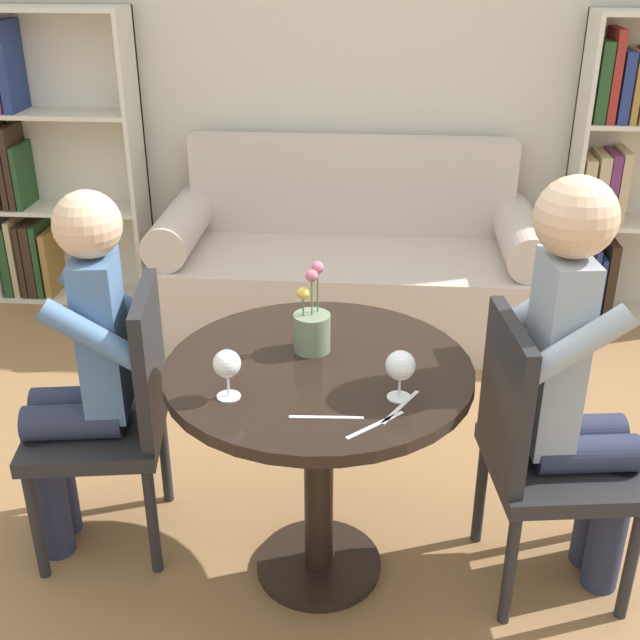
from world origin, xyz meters
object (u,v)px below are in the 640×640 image
at_px(flower_vase, 312,327).
at_px(couch, 348,268).
at_px(chair_right, 539,447).
at_px(wine_glass_right, 400,367).
at_px(person_left, 81,372).
at_px(wine_glass_left, 227,365).
at_px(chair_left, 117,411).
at_px(bookshelf_right, 632,177).
at_px(person_right, 577,382).
at_px(bookshelf_left, 43,167).

bearing_deg(flower_vase, couch, 89.09).
xyz_separation_m(couch, chair_right, (0.65, -1.80, 0.18)).
distance_m(couch, flower_vase, 1.80).
distance_m(wine_glass_right, flower_vase, 0.36).
height_order(person_left, wine_glass_left, person_left).
bearing_deg(person_left, chair_left, 95.58).
height_order(couch, bookshelf_right, bookshelf_right).
bearing_deg(chair_left, person_right, 78.25).
distance_m(person_right, flower_vase, 0.77).
xyz_separation_m(chair_right, person_right, (0.08, 0.02, 0.21)).
bearing_deg(bookshelf_left, bookshelf_right, -0.00).
distance_m(chair_left, wine_glass_left, 0.63).
xyz_separation_m(bookshelf_right, wine_glass_right, (-1.19, -2.24, 0.09)).
relative_size(bookshelf_left, chair_right, 1.71).
distance_m(couch, bookshelf_left, 1.72).
bearing_deg(person_right, flower_vase, 77.56).
bearing_deg(wine_glass_right, bookshelf_left, 129.91).
xyz_separation_m(couch, wine_glass_right, (0.23, -1.97, 0.53)).
xyz_separation_m(wine_glass_left, wine_glass_right, (0.45, 0.03, -0.00)).
xyz_separation_m(chair_left, person_right, (1.38, -0.08, 0.21)).
bearing_deg(person_right, person_left, 80.14).
distance_m(chair_right, wine_glass_left, 0.96).
bearing_deg(chair_left, couch, 150.62).
distance_m(bookshelf_right, person_right, 2.16).
height_order(person_right, wine_glass_left, person_right).
height_order(wine_glass_right, flower_vase, flower_vase).
bearing_deg(person_left, person_right, 79.32).
height_order(couch, wine_glass_left, couch).
relative_size(chair_right, flower_vase, 3.33).
xyz_separation_m(person_right, flower_vase, (-0.76, 0.06, 0.11)).
height_order(couch, bookshelf_left, bookshelf_left).
xyz_separation_m(chair_right, person_left, (-1.39, 0.07, 0.15)).
relative_size(couch, person_left, 1.56).
distance_m(chair_right, person_left, 1.40).
distance_m(chair_left, chair_right, 1.30).
distance_m(person_right, wine_glass_right, 0.55).
xyz_separation_m(chair_left, person_left, (-0.09, -0.02, 0.15)).
bearing_deg(person_left, couch, 148.32).
distance_m(chair_left, person_left, 0.17).
distance_m(chair_left, wine_glass_right, 0.98).
relative_size(bookshelf_left, wine_glass_right, 11.18).
relative_size(couch, bookshelf_left, 1.23).
xyz_separation_m(chair_right, wine_glass_left, (-0.87, -0.20, 0.35)).
relative_size(couch, chair_right, 2.11).
bearing_deg(person_right, chair_right, 95.51).
bearing_deg(bookshelf_left, wine_glass_left, -57.92).
relative_size(bookshelf_right, chair_right, 1.71).
bearing_deg(chair_right, flower_vase, 75.37).
bearing_deg(bookshelf_right, chair_left, -136.29).
bearing_deg(wine_glass_right, person_left, 165.82).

